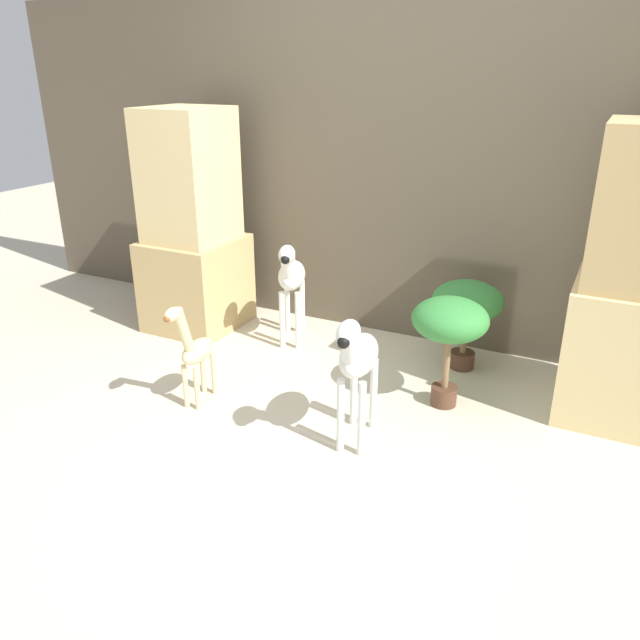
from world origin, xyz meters
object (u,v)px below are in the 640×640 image
zebra_right (357,358)px  zebra_left (291,276)px  giraffe_figurine (194,350)px  potted_palm_front (467,304)px  potted_palm_back (450,324)px

zebra_right → zebra_left: bearing=133.1°
giraffe_figurine → zebra_right: bearing=1.4°
giraffe_figurine → potted_palm_front: size_ratio=1.13×
giraffe_figurine → potted_palm_back: (1.23, 0.60, 0.15)m
zebra_right → potted_palm_back: bearing=63.3°
zebra_right → potted_palm_front: bearing=76.2°
zebra_left → potted_palm_front: size_ratio=1.30×
giraffe_figurine → potted_palm_back: 1.37m
zebra_left → potted_palm_back: zebra_left is taller
giraffe_figurine → potted_palm_front: (1.20, 1.09, 0.09)m
zebra_left → giraffe_figurine: zebra_left is taller
zebra_right → potted_palm_back: size_ratio=1.17×
zebra_left → potted_palm_back: bearing=-16.9°
zebra_left → potted_palm_back: 1.20m
zebra_right → zebra_left: size_ratio=1.00×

